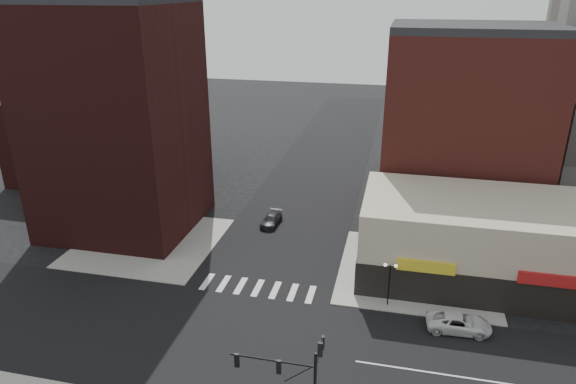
% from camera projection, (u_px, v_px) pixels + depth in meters
% --- Properties ---
extents(ground, '(240.00, 240.00, 0.00)m').
position_uv_depth(ground, '(231.00, 343.00, 41.10)').
color(ground, black).
rests_on(ground, ground).
extents(road_ew, '(200.00, 14.00, 0.02)m').
position_uv_depth(road_ew, '(231.00, 343.00, 41.10)').
color(road_ew, black).
rests_on(road_ew, ground).
extents(road_ns, '(14.00, 200.00, 0.02)m').
position_uv_depth(road_ns, '(231.00, 343.00, 41.10)').
color(road_ns, black).
rests_on(road_ns, ground).
extents(sidewalk_nw, '(15.00, 15.00, 0.12)m').
position_uv_depth(sidewalk_nw, '(149.00, 242.00, 57.18)').
color(sidewalk_nw, gray).
rests_on(sidewalk_nw, ground).
extents(sidewalk_ne, '(15.00, 15.00, 0.12)m').
position_uv_depth(sidewalk_ne, '(416.00, 272.00, 51.22)').
color(sidewalk_ne, gray).
rests_on(sidewalk_ne, ground).
extents(building_nw, '(16.00, 15.00, 25.00)m').
position_uv_depth(building_nw, '(117.00, 122.00, 57.09)').
color(building_nw, '#351110').
rests_on(building_nw, ground).
extents(building_nw_low, '(20.00, 18.00, 12.00)m').
position_uv_depth(building_nw_low, '(98.00, 135.00, 76.21)').
color(building_nw_low, '#351110').
rests_on(building_nw_low, ground).
extents(building_ne_midrise, '(18.00, 15.00, 22.00)m').
position_uv_depth(building_ne_midrise, '(463.00, 130.00, 59.80)').
color(building_ne_midrise, maroon).
rests_on(building_ne_midrise, ground).
extents(building_ne_row, '(24.20, 12.20, 8.00)m').
position_uv_depth(building_ne_row, '(488.00, 247.00, 49.13)').
color(building_ne_row, '#B5AC8F').
rests_on(building_ne_row, ground).
extents(traffic_signal, '(5.59, 3.09, 7.77)m').
position_uv_depth(traffic_signal, '(300.00, 374.00, 30.68)').
color(traffic_signal, black).
rests_on(traffic_signal, ground).
extents(street_lamp_ne, '(1.22, 0.32, 4.16)m').
position_uv_depth(street_lamp_ne, '(390.00, 274.00, 44.65)').
color(street_lamp_ne, black).
rests_on(street_lamp_ne, sidewalk_ne).
extents(white_suv, '(5.37, 2.67, 1.46)m').
position_uv_depth(white_suv, '(459.00, 323.00, 42.33)').
color(white_suv, silver).
rests_on(white_suv, ground).
extents(dark_sedan_north, '(2.07, 4.49, 1.27)m').
position_uv_depth(dark_sedan_north, '(271.00, 220.00, 61.30)').
color(dark_sedan_north, black).
rests_on(dark_sedan_north, ground).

